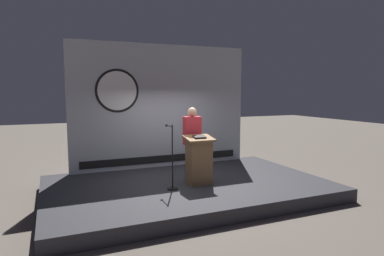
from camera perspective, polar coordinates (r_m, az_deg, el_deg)
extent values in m
plane|color=#6B6056|center=(8.02, -0.78, -11.30)|extent=(40.00, 40.00, 0.00)
cube|color=#333338|center=(7.98, -0.78, -10.27)|extent=(6.40, 4.00, 0.30)
cube|color=#B2B7C1|center=(9.39, -5.12, 3.73)|extent=(5.06, 0.10, 3.42)
cylinder|color=black|center=(9.02, -12.69, 6.24)|extent=(1.15, 0.02, 1.15)
cylinder|color=white|center=(9.01, -12.68, 6.24)|extent=(1.03, 0.02, 1.03)
cube|color=black|center=(9.52, -4.93, -5.26)|extent=(4.55, 0.02, 0.20)
cube|color=olive|center=(7.66, 1.19, -5.84)|extent=(0.52, 0.40, 1.03)
cube|color=olive|center=(7.57, 1.20, -1.80)|extent=(0.64, 0.50, 0.13)
cube|color=black|center=(7.54, 1.26, -1.48)|extent=(0.28, 0.20, 0.06)
cylinder|color=black|center=(8.13, 0.03, -5.78)|extent=(0.26, 0.26, 0.85)
cube|color=red|center=(8.00, 0.03, -0.44)|extent=(0.40, 0.24, 0.68)
sphere|color=tan|center=(7.96, 0.03, 2.76)|extent=(0.22, 0.22, 0.22)
cylinder|color=black|center=(7.40, -3.34, -10.31)|extent=(0.24, 0.24, 0.02)
cylinder|color=black|center=(7.23, -3.38, -5.01)|extent=(0.03, 0.03, 1.42)
cylinder|color=black|center=(7.30, -3.90, 0.34)|extent=(0.02, 0.37, 0.02)
sphere|color=#262626|center=(7.48, -4.37, 0.48)|extent=(0.07, 0.07, 0.07)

